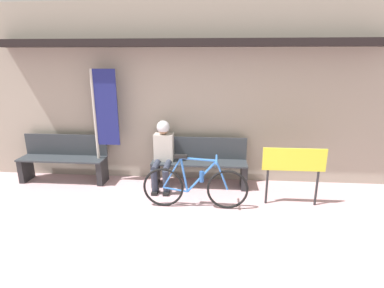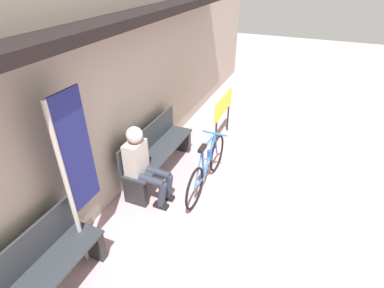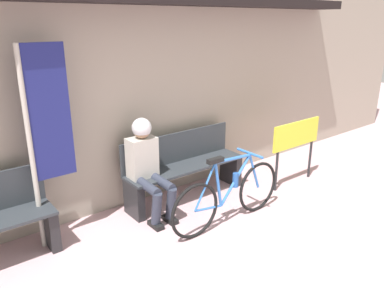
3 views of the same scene
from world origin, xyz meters
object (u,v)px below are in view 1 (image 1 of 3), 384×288
(bicycle, at_px, (195,186))
(park_bench_far, at_px, (64,160))
(banner_pole, at_px, (103,115))
(person_seated, at_px, (163,150))
(signboard, at_px, (294,163))
(park_bench_near, at_px, (199,164))

(bicycle, height_order, park_bench_far, park_bench_far)
(banner_pole, bearing_deg, bicycle, -26.72)
(person_seated, bearing_deg, bicycle, -50.08)
(banner_pole, distance_m, signboard, 3.33)
(park_bench_far, bearing_deg, bicycle, -18.87)
(park_bench_near, bearing_deg, park_bench_far, -179.97)
(park_bench_near, distance_m, bicycle, 0.87)
(bicycle, relative_size, person_seated, 1.35)
(person_seated, relative_size, signboard, 1.25)
(park_bench_far, distance_m, signboard, 4.11)
(banner_pole, bearing_deg, park_bench_far, 179.37)
(park_bench_near, height_order, banner_pole, banner_pole)
(park_bench_near, xyz_separation_m, banner_pole, (-1.72, -0.01, 0.87))
(person_seated, relative_size, park_bench_far, 0.75)
(park_bench_far, bearing_deg, park_bench_near, 0.03)
(bicycle, distance_m, signboard, 1.56)
(park_bench_near, relative_size, signboard, 1.77)
(bicycle, bearing_deg, person_seated, 129.92)
(bicycle, height_order, signboard, signboard)
(bicycle, relative_size, park_bench_far, 1.02)
(person_seated, bearing_deg, park_bench_far, 176.44)
(park_bench_near, xyz_separation_m, person_seated, (-0.64, -0.12, 0.28))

